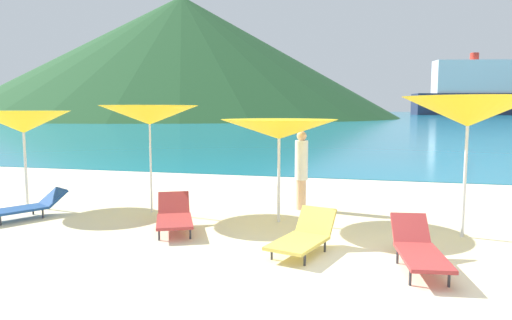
{
  "coord_description": "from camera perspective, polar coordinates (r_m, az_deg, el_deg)",
  "views": [
    {
      "loc": [
        0.01,
        -5.65,
        2.19
      ],
      "look_at": [
        -2.22,
        3.11,
        1.2
      ],
      "focal_mm": 32.34,
      "sensor_mm": 36.0,
      "label": 1
    }
  ],
  "objects": [
    {
      "name": "lounge_chair_7",
      "position": [
        7.18,
        5.89,
        -9.35
      ],
      "size": [
        0.97,
        1.49,
        0.61
      ],
      "rotation": [
        0.0,
        0.0,
        -0.29
      ],
      "color": "#D8BF4C",
      "rests_on": "ground_plane"
    },
    {
      "name": "umbrella_0",
      "position": [
        11.51,
        -26.86,
        4.21
      ],
      "size": [
        2.12,
        2.12,
        2.17
      ],
      "color": "silver",
      "rests_on": "ground_plane"
    },
    {
      "name": "lounge_chair_0",
      "position": [
        8.51,
        -10.09,
        -6.76
      ],
      "size": [
        1.18,
        1.62,
        0.6
      ],
      "rotation": [
        0.0,
        0.0,
        0.44
      ],
      "color": "#A53333",
      "rests_on": "ground_plane"
    },
    {
      "name": "umbrella_2",
      "position": [
        8.85,
        2.87,
        3.81
      ],
      "size": [
        2.32,
        2.32,
        2.0
      ],
      "color": "silver",
      "rests_on": "ground_plane"
    },
    {
      "name": "beachgoer_2",
      "position": [
        10.13,
        5.63,
        -0.91
      ],
      "size": [
        0.28,
        0.28,
        1.73
      ],
      "rotation": [
        0.0,
        0.0,
        3.1
      ],
      "color": "#DBAA84",
      "rests_on": "ground_plane"
    },
    {
      "name": "umbrella_1",
      "position": [
        9.9,
        -13.04,
        5.43
      ],
      "size": [
        2.14,
        2.14,
        2.28
      ],
      "color": "silver",
      "rests_on": "ground_plane"
    },
    {
      "name": "lounge_chair_2",
      "position": [
        6.79,
        19.48,
        -10.24
      ],
      "size": [
        0.75,
        1.64,
        0.63
      ],
      "rotation": [
        0.0,
        0.0,
        0.14
      ],
      "color": "#A53333",
      "rests_on": "ground_plane"
    },
    {
      "name": "cruise_ship",
      "position": [
        211.12,
        27.17,
        7.61
      ],
      "size": [
        62.54,
        22.28,
        24.79
      ],
      "rotation": [
        0.0,
        0.0,
        0.21
      ],
      "color": "#262D47",
      "rests_on": "ocean_water"
    },
    {
      "name": "ocean_water",
      "position": [
        234.66,
        14.33,
        5.54
      ],
      "size": [
        650.0,
        440.0,
        0.02
      ],
      "primitive_type": "cube",
      "color": "teal",
      "rests_on": "ground_plane"
    },
    {
      "name": "umbrella_3",
      "position": [
        8.56,
        24.77,
        5.45
      ],
      "size": [
        2.28,
        2.28,
        2.41
      ],
      "color": "silver",
      "rests_on": "ground_plane"
    },
    {
      "name": "lounge_chair_1",
      "position": [
        10.45,
        -26.51,
        -5.14
      ],
      "size": [
        1.23,
        1.63,
        0.53
      ],
      "rotation": [
        0.0,
        0.0,
        -0.5
      ],
      "color": "#1E478C",
      "rests_on": "ground_plane"
    },
    {
      "name": "headland_hill",
      "position": [
        129.77,
        -9.06,
        12.4
      ],
      "size": [
        114.55,
        114.55,
        32.47
      ],
      "primitive_type": "cone",
      "color": "#235128",
      "rests_on": "ground_plane"
    },
    {
      "name": "ground_plane",
      "position": [
        15.82,
        14.09,
        -2.44
      ],
      "size": [
        50.0,
        100.0,
        0.3
      ],
      "primitive_type": "cube",
      "color": "beige"
    }
  ]
}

